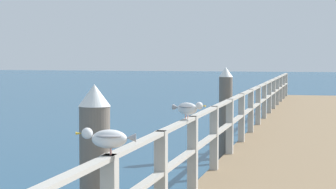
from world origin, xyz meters
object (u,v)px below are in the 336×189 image
Objects in this scene: dock_piling_far at (226,112)px; seagull_background at (188,108)px; dock_piling_near at (95,187)px; seagull_foreground at (108,138)px.

seagull_background is (0.39, -5.58, 0.55)m from dock_piling_far.
dock_piling_near is at bearing 12.54° from seagull_background.
dock_piling_near is at bearing -90.00° from dock_piling_far.
dock_piling_far is 5.62m from seagull_background.
seagull_background is (0.39, 2.22, 0.55)m from dock_piling_near.
seagull_background is at bearing -14.67° from seagull_foreground.
dock_piling_far is 4.01× the size of seagull_foreground.
dock_piling_near is 4.01× the size of seagull_foreground.
seagull_background is at bearing -86.03° from dock_piling_far.
seagull_background is at bearing 80.11° from dock_piling_near.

